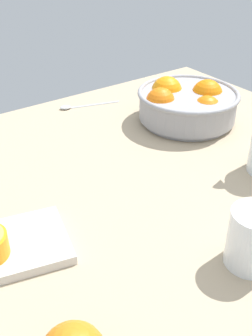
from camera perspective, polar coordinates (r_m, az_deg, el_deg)
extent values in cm
cube|color=tan|center=(86.01, 1.09, -3.50)|extent=(123.15, 101.61, 3.00)
cylinder|color=#99999E|center=(113.19, 8.35, 6.70)|extent=(23.49, 23.49, 1.20)
cylinder|color=#99999E|center=(111.54, 8.52, 8.57)|extent=(25.53, 25.53, 6.84)
torus|color=#99999E|center=(110.24, 8.66, 10.20)|extent=(26.73, 26.73, 1.20)
sphere|color=orange|center=(113.52, 11.15, 9.90)|extent=(8.33, 8.33, 8.33)
sphere|color=orange|center=(113.63, 5.65, 10.48)|extent=(8.36, 8.36, 8.36)
sphere|color=orange|center=(106.86, 4.77, 9.09)|extent=(7.53, 7.53, 7.53)
sphere|color=orange|center=(107.54, 11.12, 7.93)|extent=(7.28, 7.28, 7.28)
cylinder|color=#FCA53F|center=(69.69, 16.95, -10.66)|extent=(7.23, 7.23, 5.72)
ellipsoid|color=silver|center=(120.71, -8.39, 8.32)|extent=(3.71, 3.06, 1.00)
cylinder|color=silver|center=(122.48, -4.28, 8.86)|extent=(14.17, 4.83, 0.70)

